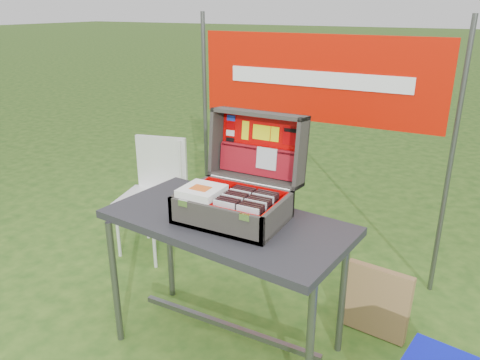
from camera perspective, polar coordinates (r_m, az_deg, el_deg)
The scene contains 86 objects.
ground at distance 2.68m, azimuth -0.67°, elevation -19.87°, with size 80.00×80.00×0.00m, color #264C16.
table at distance 2.49m, azimuth -1.61°, elevation -12.64°, with size 1.21×0.60×0.76m, color #252528, non-canonical shape.
table_top at distance 2.31m, azimuth -1.70°, elevation -5.19°, with size 1.21×0.60×0.04m, color #252528.
table_leg_fl at distance 2.62m, azimuth -15.00°, elevation -12.06°, with size 0.04×0.04×0.72m, color #59595B.
table_leg_fr at distance 2.14m, azimuth 8.48°, elevation -19.89°, with size 0.04×0.04×0.72m, color #59595B.
table_leg_bl at distance 2.93m, azimuth -8.58°, elevation -7.78°, with size 0.04×0.04×0.72m, color #59595B.
table_leg_br at distance 2.52m, azimuth 12.41°, elevation -13.29°, with size 0.04×0.04×0.72m, color #59595B.
table_brace at distance 2.64m, azimuth -1.55°, elevation -17.33°, with size 1.06×0.03×0.03m, color #59595B.
suitcase at distance 2.25m, azimuth -0.22°, elevation 1.24°, with size 0.50×0.52×0.48m, color #4F4B44, non-canonical shape.
suitcase_base_bottom at distance 2.29m, azimuth -0.93°, elevation -4.66°, with size 0.50×0.36×0.02m, color #4F4B44.
suitcase_base_wall_front at distance 2.13m, azimuth -3.15°, elevation -4.96°, with size 0.50×0.02×0.13m, color #4F4B44.
suitcase_base_wall_back at distance 2.40m, azimuth 1.02°, elevation -1.91°, with size 0.50×0.02×0.13m, color #4F4B44.
suitcase_base_wall_left at distance 2.38m, azimuth -6.00°, elevation -2.22°, with size 0.02×0.36×0.13m, color #4F4B44.
suitcase_base_wall_right at distance 2.17m, azimuth 4.64°, elevation -4.56°, with size 0.02×0.36×0.13m, color #4F4B44.
suitcase_liner_floor at distance 2.28m, azimuth -0.93°, elevation -4.37°, with size 0.46×0.32×0.01m, color #DA0502.
suitcase_latch_left at distance 2.18m, azimuth -6.93°, elevation -2.82°, with size 0.05×0.01×0.03m, color silver.
suitcase_latch_right at distance 2.03m, azimuth 0.57°, elevation -4.55°, with size 0.05×0.01×0.03m, color silver.
suitcase_hinge at distance 2.38m, azimuth 1.14°, elevation -0.34°, with size 0.02×0.02×0.45m, color silver.
suitcase_lid_back at distance 2.45m, azimuth 2.71°, elevation 4.27°, with size 0.50×0.36×0.02m, color #4F4B44.
suitcase_lid_rim_far at distance 2.38m, azimuth 2.39°, elevation 8.08°, with size 0.50×0.02×0.13m, color #4F4B44.
suitcase_lid_rim_near at distance 2.44m, azimuth 1.87°, elevation 0.20°, with size 0.50×0.02×0.13m, color #4F4B44.
suitcase_lid_rim_left at distance 2.51m, azimuth -2.81°, elevation 4.82°, with size 0.02×0.36×0.13m, color #4F4B44.
suitcase_lid_rim_right at distance 2.31m, azimuth 7.48°, elevation 3.26°, with size 0.02×0.36×0.13m, color #4F4B44.
suitcase_lid_liner at distance 2.44m, azimuth 2.58°, elevation 4.23°, with size 0.46×0.31×0.01m, color #DA0502.
suitcase_liner_wall_front at distance 2.14m, azimuth -2.98°, elevation -4.60°, with size 0.46×0.01×0.11m, color #DA0502.
suitcase_liner_wall_back at distance 2.38m, azimuth 0.88°, elevation -1.80°, with size 0.46×0.01×0.11m, color #DA0502.
suitcase_liner_wall_left at distance 2.37m, azimuth -5.75°, elevation -2.06°, with size 0.01×0.32×0.11m, color #DA0502.
suitcase_liner_wall_right at distance 2.17m, azimuth 4.33°, elevation -4.25°, with size 0.01×0.32×0.11m, color #DA0502.
suitcase_lid_pocket at distance 2.44m, azimuth 2.26°, elevation 2.27°, with size 0.44×0.14×0.03m, color maroon.
suitcase_pocket_edge at distance 2.42m, azimuth 2.31°, elevation 3.89°, with size 0.43×0.02×0.02m, color maroon.
suitcase_pocket_cd at distance 2.40m, azimuth 3.26°, elevation 2.63°, with size 0.11×0.11×0.01m, color silver.
lid_sticker_cc_a at distance 2.50m, azimuth -1.10°, elevation 7.56°, with size 0.05×0.03×0.00m, color #1933B2.
lid_sticker_cc_b at distance 2.50m, azimuth -1.14°, elevation 6.65°, with size 0.05×0.03×0.00m, color #AE0003.
lid_sticker_cc_c at distance 2.51m, azimuth -1.19°, elevation 5.75°, with size 0.05×0.03×0.00m, color white.
lid_sticker_cc_d at distance 2.52m, azimuth -1.24°, elevation 4.85°, with size 0.05×0.03×0.00m, color black.
lid_card_neon_tall at distance 2.47m, azimuth 0.66°, elevation 6.08°, with size 0.04×0.10×0.00m, color yellow.
lid_card_neon_main at distance 2.42m, azimuth 2.63°, elevation 5.81°, with size 0.10×0.08×0.00m, color yellow.
lid_card_neon_small at distance 2.39m, azimuth 4.27°, elevation 5.58°, with size 0.04×0.08×0.00m, color yellow.
lid_sticker_band at distance 2.36m, azimuth 6.25°, elevation 5.30°, with size 0.09×0.09×0.00m, color #AE0003.
lid_sticker_band_bar at distance 2.36m, azimuth 6.31°, elevation 6.01°, with size 0.08×0.02×0.00m, color black.
cd_left_0 at distance 2.13m, azimuth -1.96°, elevation -4.25°, with size 0.11×0.01×0.13m, color silver.
cd_left_1 at distance 2.15m, azimuth -1.70°, elevation -4.06°, with size 0.11×0.01×0.13m, color black.
cd_left_2 at distance 2.16m, azimuth -1.44°, elevation -3.87°, with size 0.11×0.01×0.13m, color black.
cd_left_3 at distance 2.18m, azimuth -1.18°, elevation -3.68°, with size 0.11×0.01×0.13m, color black.
cd_left_4 at distance 2.20m, azimuth -0.93°, elevation -3.49°, with size 0.11×0.01×0.13m, color silver.
cd_left_5 at distance 2.21m, azimuth -0.68°, elevation -3.31°, with size 0.11×0.01×0.13m, color black.
cd_left_6 at distance 2.23m, azimuth -0.44°, elevation -3.13°, with size 0.11×0.01×0.13m, color black.
cd_left_7 at distance 2.24m, azimuth -0.20°, elevation -2.95°, with size 0.11×0.01×0.13m, color black.
cd_left_8 at distance 2.26m, azimuth 0.04°, elevation -2.78°, with size 0.11×0.01×0.13m, color silver.
cd_left_9 at distance 2.27m, azimuth 0.27°, elevation -2.61°, with size 0.11×0.01×0.13m, color black.
cd_left_10 at distance 2.29m, azimuth 0.50°, elevation -2.44°, with size 0.11×0.01×0.13m, color black.
cd_left_11 at distance 2.31m, azimuth 0.73°, elevation -2.27°, with size 0.11×0.01×0.13m, color black.
cd_right_0 at distance 2.08m, azimuth 0.92°, elevation -4.91°, with size 0.11×0.01×0.13m, color silver.
cd_right_1 at distance 2.10m, azimuth 1.17°, elevation -4.71°, with size 0.11×0.01×0.13m, color black.
cd_right_2 at distance 2.11m, azimuth 1.42°, elevation -4.51°, with size 0.11×0.01×0.13m, color black.
cd_right_3 at distance 2.13m, azimuth 1.66°, elevation -4.31°, with size 0.11×0.01×0.13m, color black.
cd_right_4 at distance 2.14m, azimuth 1.89°, elevation -4.11°, with size 0.11×0.01×0.13m, color silver.
cd_right_5 at distance 2.16m, azimuth 2.12°, elevation -3.92°, with size 0.11×0.01×0.13m, color black.
cd_right_6 at distance 2.18m, azimuth 2.35°, elevation -3.73°, with size 0.11×0.01×0.13m, color black.
cd_right_7 at distance 2.19m, azimuth 2.58°, elevation -3.55°, with size 0.11×0.01×0.13m, color black.
cd_right_8 at distance 2.21m, azimuth 2.80°, elevation -3.36°, with size 0.11×0.01×0.13m, color silver.
cd_right_9 at distance 2.22m, azimuth 3.02°, elevation -3.18°, with size 0.11×0.01×0.13m, color black.
cd_right_10 at distance 2.24m, azimuth 3.23°, elevation -3.00°, with size 0.11×0.01×0.13m, color black.
cd_right_11 at distance 2.26m, azimuth 3.45°, elevation -2.83°, with size 0.11×0.01×0.13m, color black.
songbook_0 at distance 2.24m, azimuth -4.67°, elevation -1.69°, with size 0.19×0.19×0.01m, color white.
songbook_1 at distance 2.24m, azimuth -4.67°, elevation -1.58°, with size 0.19×0.19×0.01m, color white.
songbook_2 at distance 2.24m, azimuth -4.68°, elevation -1.46°, with size 0.19×0.19×0.01m, color white.
songbook_3 at distance 2.24m, azimuth -4.68°, elevation -1.34°, with size 0.19×0.19×0.01m, color white.
songbook_4 at distance 2.24m, azimuth -4.68°, elevation -1.22°, with size 0.19×0.19×0.01m, color white.
songbook_5 at distance 2.23m, azimuth -4.69°, elevation -1.10°, with size 0.19×0.19×0.01m, color white.
songbook_6 at distance 2.23m, azimuth -4.69°, elevation -0.98°, with size 0.19×0.19×0.01m, color white.
songbook_graphic at distance 2.22m, azimuth -4.83°, elevation -0.97°, with size 0.09×0.07×0.00m, color #D85919.
chair at distance 3.44m, azimuth -11.14°, elevation -2.35°, with size 0.39×0.43×0.85m, color silver, non-canonical shape.
chair_seat at distance 3.43m, azimuth -11.15°, elevation -2.20°, with size 0.39×0.39×0.03m, color silver.
chair_backrest at distance 3.49m, azimuth -9.51°, elevation 2.04°, with size 0.39×0.03×0.41m, color silver.
chair_leg_fl at distance 3.51m, azimuth -14.69°, elevation -5.86°, with size 0.02×0.02×0.43m, color silver.
chair_leg_fr at distance 3.31m, azimuth -10.45°, elevation -7.17°, with size 0.02×0.02×0.43m, color silver.
chair_leg_bl at distance 3.73m, azimuth -11.32°, elevation -3.95°, with size 0.02×0.02×0.43m, color silver.
chair_leg_br at distance 3.55m, azimuth -7.17°, elevation -5.04°, with size 0.02×0.02×0.43m, color silver.
chair_upright_left at distance 3.59m, azimuth -11.59°, elevation 2.27°, with size 0.02×0.02×0.41m, color silver.
chair_upright_right at distance 3.40m, azimuth -7.30°, elevation 1.48°, with size 0.02×0.02×0.41m, color silver.
cardboard_box at distance 2.79m, azimuth 16.24°, elevation -14.00°, with size 0.37×0.06×0.39m, color #A67A41.
banner_post_left at distance 3.54m, azimuth -4.21°, elevation 5.93°, with size 0.03×0.03×1.70m, color #59595B.
banner_post_right at distance 3.02m, azimuth 24.23°, elevation 1.58°, with size 0.03×0.03×1.70m, color #59595B.
banner at distance 3.07m, azimuth 9.31°, elevation 12.07°, with size 1.60×0.01×0.55m, color #B91102.
banner_text at distance 3.06m, azimuth 9.23°, elevation 12.04°, with size 1.20×0.00×0.10m, color white.
Camera 1 is at (0.99, -1.78, 1.74)m, focal length 35.00 mm.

